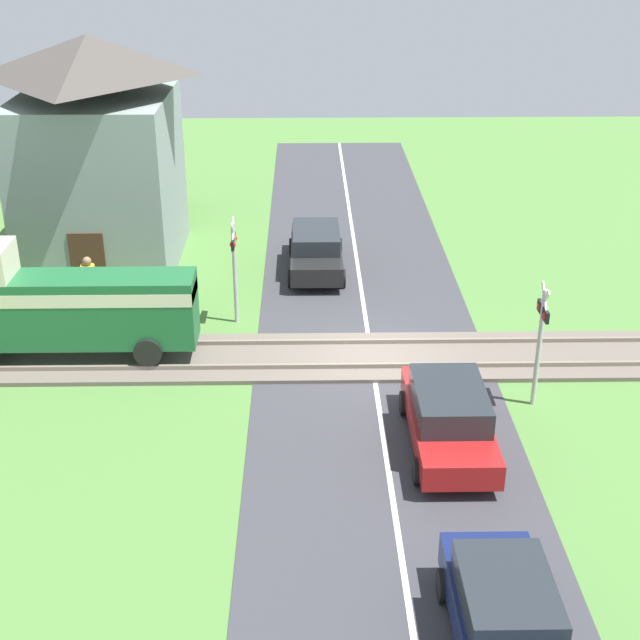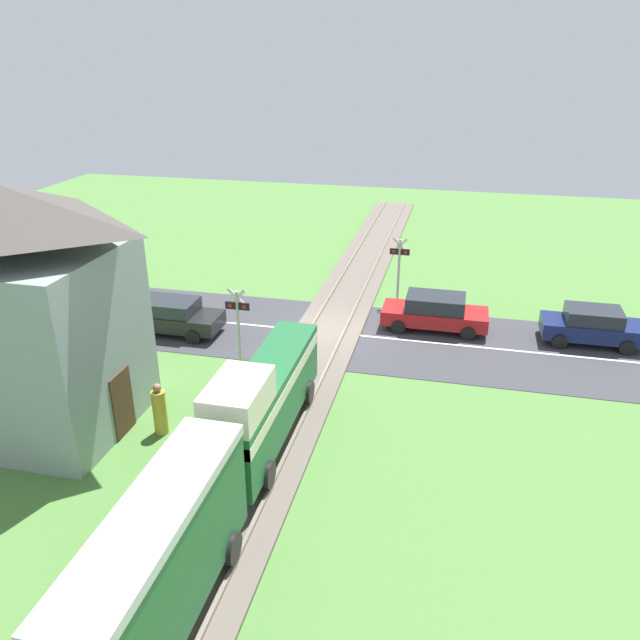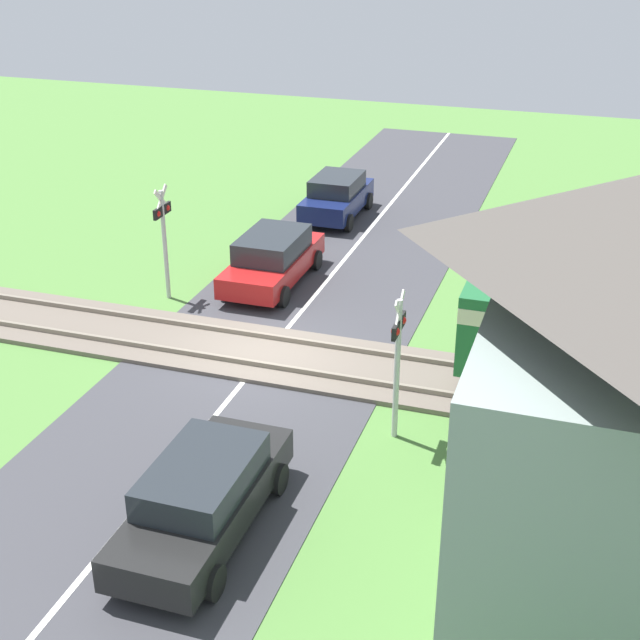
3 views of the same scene
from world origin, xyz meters
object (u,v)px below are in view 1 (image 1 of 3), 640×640
(car_behind_queue, at_px, (505,615))
(car_far_side, at_px, (316,249))
(crossing_signal_west_approach, at_px, (541,330))
(pedestrian_by_station, at_px, (90,286))
(car_near_crossing, at_px, (449,416))
(crossing_signal_east_approach, at_px, (234,257))
(station_building, at_px, (99,157))

(car_behind_queue, bearing_deg, car_far_side, 9.55)
(crossing_signal_west_approach, distance_m, pedestrian_by_station, 13.69)
(crossing_signal_west_approach, bearing_deg, pedestrian_by_station, 64.26)
(car_near_crossing, bearing_deg, car_behind_queue, 180.00)
(crossing_signal_east_approach, distance_m, station_building, 7.14)
(car_near_crossing, bearing_deg, station_building, 40.44)
(car_near_crossing, distance_m, pedestrian_by_station, 12.54)
(car_behind_queue, relative_size, pedestrian_by_station, 2.23)
(car_far_side, distance_m, crossing_signal_east_approach, 4.92)
(car_far_side, xyz_separation_m, crossing_signal_east_approach, (-4.07, 2.43, 1.29))
(car_near_crossing, bearing_deg, crossing_signal_west_approach, -52.71)
(car_far_side, xyz_separation_m, car_behind_queue, (-17.11, -2.88, 0.01))
(crossing_signal_east_approach, height_order, pedestrian_by_station, crossing_signal_east_approach)
(car_far_side, bearing_deg, station_building, 82.33)
(crossing_signal_west_approach, distance_m, station_building, 16.11)
(car_behind_queue, bearing_deg, crossing_signal_east_approach, 22.17)
(car_behind_queue, relative_size, crossing_signal_west_approach, 1.20)
(crossing_signal_west_approach, bearing_deg, station_building, 51.44)
(car_far_side, distance_m, crossing_signal_west_approach, 10.54)
(car_far_side, xyz_separation_m, crossing_signal_west_approach, (-9.01, -5.31, 1.29))
(car_near_crossing, bearing_deg, pedestrian_by_station, 51.70)
(pedestrian_by_station, bearing_deg, station_building, 3.52)
(car_near_crossing, xyz_separation_m, car_behind_queue, (-6.24, 0.00, -0.01))
(car_near_crossing, bearing_deg, car_far_side, 14.84)
(crossing_signal_east_approach, bearing_deg, car_far_side, -30.88)
(car_behind_queue, relative_size, station_building, 0.51)
(station_building, height_order, pedestrian_by_station, station_building)
(car_near_crossing, distance_m, crossing_signal_west_approach, 3.31)
(crossing_signal_west_approach, distance_m, crossing_signal_east_approach, 9.19)
(car_far_side, xyz_separation_m, station_building, (0.97, 7.21, 2.94))
(station_building, bearing_deg, car_behind_queue, -150.83)
(car_behind_queue, bearing_deg, pedestrian_by_station, 35.08)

